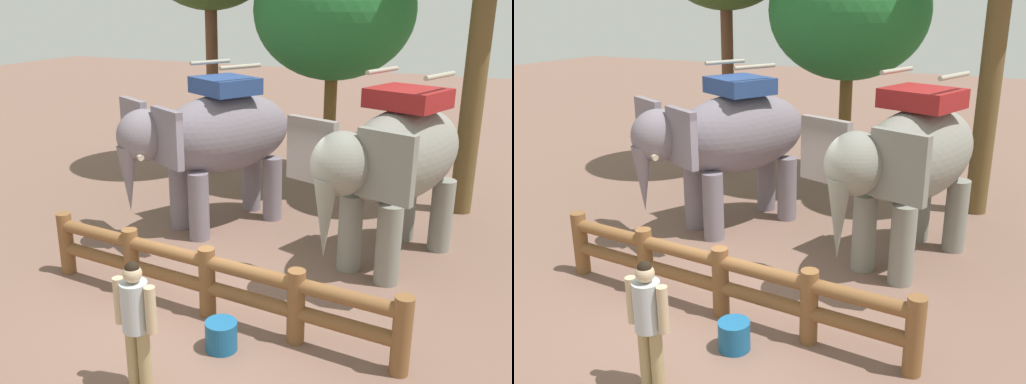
% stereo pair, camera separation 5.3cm
% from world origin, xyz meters
% --- Properties ---
extents(ground_plane, '(60.00, 60.00, 0.00)m').
position_xyz_m(ground_plane, '(0.00, 0.00, 0.00)').
color(ground_plane, brown).
extents(log_fence, '(5.84, 0.59, 1.05)m').
position_xyz_m(log_fence, '(0.00, -0.14, 0.60)').
color(log_fence, brown).
rests_on(log_fence, ground).
extents(elephant_near_left, '(2.98, 3.80, 3.24)m').
position_xyz_m(elephant_near_left, '(-1.59, 2.95, 1.82)').
color(elephant_near_left, slate).
rests_on(elephant_near_left, ground).
extents(elephant_center, '(2.65, 3.92, 3.28)m').
position_xyz_m(elephant_center, '(1.93, 2.72, 1.84)').
color(elephant_center, gray).
rests_on(elephant_center, ground).
extents(tourist_woman_in_black, '(0.58, 0.33, 1.63)m').
position_xyz_m(tourist_woman_in_black, '(0.12, -1.91, 0.94)').
color(tourist_woman_in_black, tan).
rests_on(tourist_woman_in_black, ground).
extents(tree_back_center, '(3.70, 3.70, 5.69)m').
position_xyz_m(tree_back_center, '(-0.55, 6.68, 4.10)').
color(tree_back_center, brown).
rests_on(tree_back_center, ground).
extents(feed_bucket, '(0.42, 0.42, 0.40)m').
position_xyz_m(feed_bucket, '(0.59, -0.80, 0.20)').
color(feed_bucket, '#19598C').
rests_on(feed_bucket, ground).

